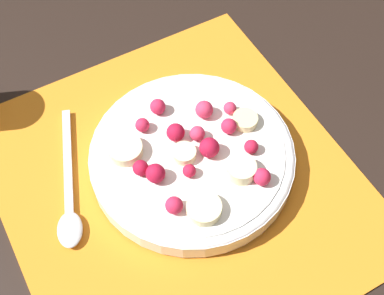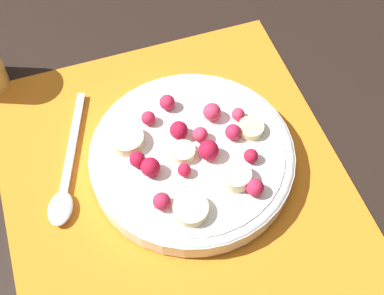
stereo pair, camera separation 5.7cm
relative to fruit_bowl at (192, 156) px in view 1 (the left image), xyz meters
The scene contains 4 objects.
ground_plane 0.03m from the fruit_bowl, 66.07° to the right, with size 3.00×3.00×0.00m, color black.
placemat 0.03m from the fruit_bowl, 66.07° to the right, with size 0.40×0.37×0.01m.
fruit_bowl is the anchor object (origin of this frame).
spoon 0.14m from the fruit_bowl, 98.00° to the right, with size 0.17×0.08×0.01m.
Camera 1 is at (0.26, -0.13, 0.51)m, focal length 50.00 mm.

